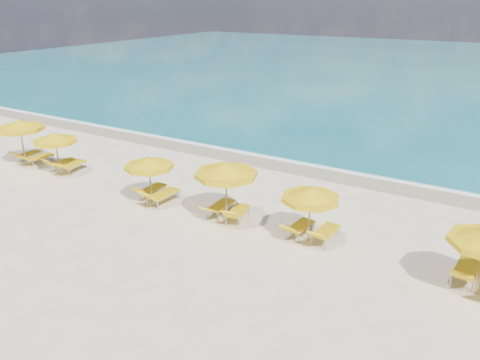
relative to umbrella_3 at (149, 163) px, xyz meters
The scene contains 21 objects.
ground_plane 3.87m from the umbrella_3, ahead, with size 120.00×120.00×0.00m, color beige.
ocean 48.23m from the umbrella_3, 85.91° to the left, with size 120.00×80.00×0.30m, color #125F66.
wet_sand_band 8.42m from the umbrella_3, 65.31° to the left, with size 120.00×2.60×0.01m, color tan.
foam_line 9.13m from the umbrella_3, 67.45° to the left, with size 120.00×1.20×0.03m, color white.
whitecap_near 17.36m from the umbrella_3, 98.54° to the left, with size 14.00×0.36×0.05m, color white.
umbrella_1 8.90m from the umbrella_3, behind, with size 2.57×2.57×2.44m.
umbrella_2 6.26m from the umbrella_3, behind, with size 2.39×2.39×2.12m.
umbrella_3 is the anchor object (origin of this frame).
umbrella_4 3.66m from the umbrella_3, ahead, with size 2.63×2.63×2.46m.
umbrella_5 7.03m from the umbrella_3, ahead, with size 2.26×2.26×2.11m.
lounger_1_left 9.59m from the umbrella_3, behind, with size 0.57×1.64×0.74m.
lounger_1_right 8.60m from the umbrella_3, behind, with size 0.84×1.83×0.67m.
lounger_2_left 6.85m from the umbrella_3, behind, with size 0.73×1.79×0.87m.
lounger_2_right 6.13m from the umbrella_3, behind, with size 0.94×1.95×0.81m.
lounger_3_left 1.68m from the umbrella_3, 129.74° to the left, with size 0.64×1.79×0.81m.
lounger_3_right 1.61m from the umbrella_3, 23.63° to the left, with size 0.78×1.95×0.89m.
lounger_4_left 3.53m from the umbrella_3, 10.06° to the left, with size 0.64×1.85×0.72m.
lounger_4_right 4.32m from the umbrella_3, ahead, with size 0.93×1.82×0.85m.
lounger_5_left 6.79m from the umbrella_3, ahead, with size 0.75×1.76×0.78m.
lounger_5_right 7.74m from the umbrella_3, ahead, with size 0.69×1.82×0.81m.
lounger_6_left 12.29m from the umbrella_3, ahead, with size 0.80×2.01×0.90m.
Camera 1 is at (9.10, -13.74, 8.17)m, focal length 35.00 mm.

